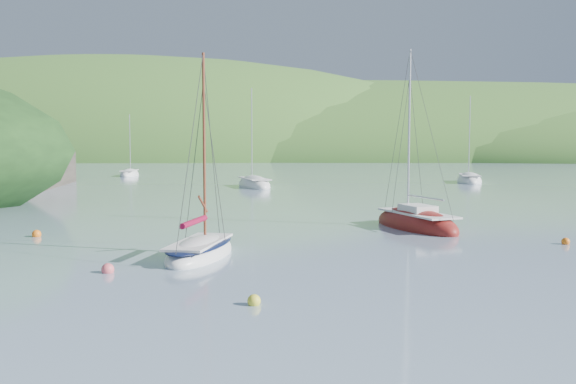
{
  "coord_description": "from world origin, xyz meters",
  "views": [
    {
      "loc": [
        1.83,
        -21.52,
        4.79
      ],
      "look_at": [
        0.26,
        8.0,
        2.41
      ],
      "focal_mm": 40.0,
      "sensor_mm": 36.0,
      "label": 1
    }
  ],
  "objects_px": {
    "distant_sloop_a": "(254,185)",
    "distant_sloop_b": "(469,181)",
    "daysailer_white": "(200,251)",
    "distant_sloop_c": "(129,175)",
    "sloop_red": "(416,224)"
  },
  "relations": [
    {
      "from": "distant_sloop_a",
      "to": "distant_sloop_c",
      "type": "xyz_separation_m",
      "value": [
        -19.06,
        19.85,
        -0.02
      ]
    },
    {
      "from": "distant_sloop_a",
      "to": "distant_sloop_c",
      "type": "height_order",
      "value": "distant_sloop_a"
    },
    {
      "from": "daysailer_white",
      "to": "distant_sloop_c",
      "type": "distance_m",
      "value": 62.97
    },
    {
      "from": "daysailer_white",
      "to": "distant_sloop_c",
      "type": "xyz_separation_m",
      "value": [
        -21.0,
        59.36,
        -0.05
      ]
    },
    {
      "from": "daysailer_white",
      "to": "distant_sloop_b",
      "type": "bearing_deg",
      "value": 73.03
    },
    {
      "from": "distant_sloop_a",
      "to": "distant_sloop_b",
      "type": "height_order",
      "value": "distant_sloop_a"
    },
    {
      "from": "sloop_red",
      "to": "distant_sloop_c",
      "type": "xyz_separation_m",
      "value": [
        -31.17,
        50.23,
        -0.05
      ]
    },
    {
      "from": "distant_sloop_b",
      "to": "distant_sloop_a",
      "type": "bearing_deg",
      "value": -152.95
    },
    {
      "from": "distant_sloop_c",
      "to": "sloop_red",
      "type": "bearing_deg",
      "value": -64.25
    },
    {
      "from": "daysailer_white",
      "to": "distant_sloop_c",
      "type": "relative_size",
      "value": 1.0
    },
    {
      "from": "daysailer_white",
      "to": "sloop_red",
      "type": "bearing_deg",
      "value": 49.35
    },
    {
      "from": "distant_sloop_b",
      "to": "distant_sloop_c",
      "type": "relative_size",
      "value": 1.19
    },
    {
      "from": "daysailer_white",
      "to": "distant_sloop_a",
      "type": "distance_m",
      "value": 39.56
    },
    {
      "from": "daysailer_white",
      "to": "sloop_red",
      "type": "distance_m",
      "value": 13.67
    },
    {
      "from": "sloop_red",
      "to": "distant_sloop_a",
      "type": "distance_m",
      "value": 32.71
    }
  ]
}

